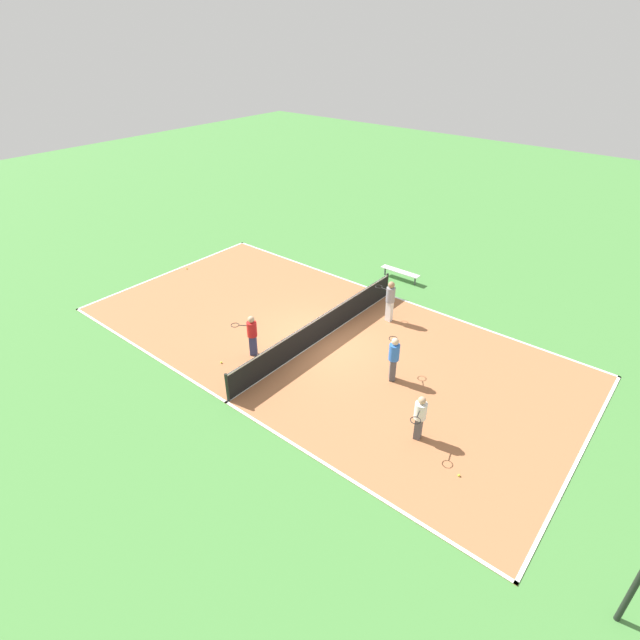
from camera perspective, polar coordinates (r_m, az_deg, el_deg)
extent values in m
plane|color=#47843D|center=(19.28, 0.00, -2.29)|extent=(80.00, 80.00, 0.00)
cube|color=#AD6B42|center=(19.28, 0.00, -2.26)|extent=(9.64, 19.10, 0.02)
cube|color=white|center=(22.64, 7.70, 2.92)|extent=(0.10, 19.10, 0.00)
cube|color=white|center=(16.60, -10.65, -9.21)|extent=(0.10, 19.10, 0.00)
cube|color=white|center=(25.61, -16.73, 5.31)|extent=(9.64, 0.10, 0.00)
cube|color=white|center=(16.36, 27.51, -13.70)|extent=(9.64, 0.10, 0.00)
cube|color=white|center=(19.27, 0.00, -2.24)|extent=(9.64, 0.10, 0.00)
cylinder|color=black|center=(22.32, 7.65, 4.05)|extent=(0.10, 0.10, 1.07)
cylinder|color=black|center=(16.31, -10.57, -7.60)|extent=(0.10, 0.10, 1.07)
cube|color=black|center=(19.00, 0.00, -0.94)|extent=(9.34, 0.03, 1.02)
cube|color=white|center=(18.74, 0.00, 0.31)|extent=(9.34, 0.04, 0.06)
cube|color=silver|center=(23.93, 9.15, 5.51)|extent=(0.36, 1.95, 0.04)
cylinder|color=#4C4C51|center=(24.40, 7.45, 5.58)|extent=(0.08, 0.08, 0.41)
cylinder|color=#4C4C51|center=(23.67, 10.81, 4.44)|extent=(0.08, 0.08, 0.41)
cube|color=white|center=(20.45, 7.92, 1.02)|extent=(0.22, 0.26, 0.88)
cylinder|color=gray|center=(20.09, 8.07, 2.88)|extent=(0.38, 0.38, 0.62)
sphere|color=#A87A56|center=(19.88, 8.16, 4.00)|extent=(0.27, 0.27, 0.27)
cylinder|color=#262626|center=(20.17, 7.37, 3.56)|extent=(0.05, 0.28, 0.03)
torus|color=black|center=(20.32, 6.74, 3.82)|extent=(0.32, 0.32, 0.02)
cube|color=navy|center=(18.39, -7.64, -2.85)|extent=(0.31, 0.32, 0.81)
cylinder|color=red|center=(18.02, -7.79, -1.04)|extent=(0.50, 0.50, 0.57)
sphere|color=tan|center=(17.81, -7.89, 0.06)|extent=(0.24, 0.24, 0.24)
cylinder|color=#262626|center=(18.01, -8.82, -0.61)|extent=(0.19, 0.25, 0.03)
torus|color=black|center=(18.07, -9.69, -0.58)|extent=(0.42, 0.42, 0.02)
cube|color=#4C4C51|center=(17.18, 8.30, -5.60)|extent=(0.32, 0.31, 0.84)
cylinder|color=blue|center=(16.76, 8.48, -3.65)|extent=(0.50, 0.50, 0.59)
sphere|color=beige|center=(16.53, 8.59, -2.46)|extent=(0.25, 0.25, 0.25)
cylinder|color=#262626|center=(16.94, 8.44, -2.63)|extent=(0.24, 0.19, 0.03)
torus|color=black|center=(17.18, 8.38, -2.11)|extent=(0.42, 0.42, 0.02)
cube|color=#4C4C51|center=(15.17, 11.17, -11.96)|extent=(0.30, 0.26, 0.76)
cylinder|color=silver|center=(14.74, 11.43, -10.12)|extent=(0.44, 0.44, 0.53)
sphere|color=tan|center=(14.50, 11.59, -8.99)|extent=(0.23, 0.23, 0.23)
cylinder|color=#262626|center=(14.42, 11.16, -10.50)|extent=(0.28, 0.10, 0.03)
torus|color=black|center=(14.21, 10.86, -11.20)|extent=(0.37, 0.37, 0.02)
sphere|color=#CCE033|center=(25.65, -14.99, 5.70)|extent=(0.07, 0.07, 0.07)
sphere|color=#CCE033|center=(14.61, 15.60, -16.72)|extent=(0.07, 0.07, 0.07)
sphere|color=#CCE033|center=(18.32, -11.21, -4.78)|extent=(0.07, 0.07, 0.07)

